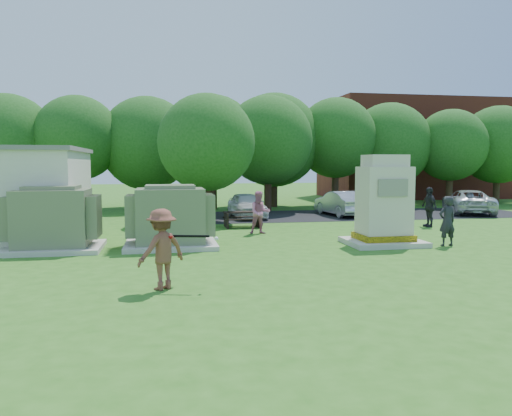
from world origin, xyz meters
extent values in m
plane|color=#2D6619|center=(0.00, 0.00, 0.00)|extent=(120.00, 120.00, 0.00)
cube|color=maroon|center=(18.00, 27.00, 4.00)|extent=(15.00, 8.00, 8.00)
cube|color=#232326|center=(7.00, 13.50, 0.01)|extent=(20.00, 6.00, 0.01)
cube|color=beige|center=(-6.50, 4.50, 0.07)|extent=(3.00, 2.40, 0.15)
cube|color=#666F4F|center=(-6.50, 4.50, 1.05)|extent=(2.20, 1.80, 1.80)
cube|color=#666F4F|center=(-6.50, 4.50, 2.01)|extent=(1.60, 1.30, 0.12)
cube|color=#666F4F|center=(-7.77, 4.50, 1.07)|extent=(0.32, 1.50, 1.35)
cube|color=#666F4F|center=(-5.23, 4.50, 1.07)|extent=(0.32, 1.50, 1.35)
cube|color=beige|center=(-2.80, 4.50, 0.07)|extent=(3.00, 2.40, 0.15)
cube|color=#636F4D|center=(-2.80, 4.50, 1.05)|extent=(2.20, 1.80, 1.80)
cube|color=#636F4D|center=(-2.80, 4.50, 2.01)|extent=(1.60, 1.30, 0.12)
cube|color=#636F4D|center=(-4.07, 4.50, 1.07)|extent=(0.32, 1.50, 1.35)
cube|color=#636F4D|center=(-1.53, 4.50, 1.07)|extent=(0.32, 1.50, 1.35)
cube|color=beige|center=(4.37, 3.65, 0.09)|extent=(2.52, 2.06, 0.17)
cube|color=yellow|center=(4.37, 3.65, 0.27)|extent=(1.78, 1.43, 0.21)
cube|color=beige|center=(4.37, 3.65, 1.52)|extent=(1.60, 1.26, 2.29)
cube|color=beige|center=(4.37, 3.65, 2.87)|extent=(1.32, 1.03, 0.40)
cube|color=gray|center=(4.37, 2.98, 1.98)|extent=(1.03, 0.05, 0.57)
cube|color=black|center=(0.34, 9.21, 0.67)|extent=(1.62, 0.63, 0.05)
cube|color=black|center=(0.34, 9.71, 0.40)|extent=(1.62, 0.23, 0.05)
cube|color=black|center=(0.34, 8.71, 0.40)|extent=(1.62, 0.23, 0.05)
cube|color=black|center=(-0.36, 9.21, 0.33)|extent=(0.07, 1.22, 0.67)
cube|color=black|center=(1.04, 9.21, 0.33)|extent=(0.07, 1.22, 0.67)
imported|color=brown|center=(-3.06, -1.23, 0.89)|extent=(1.32, 1.19, 1.78)
imported|color=black|center=(6.35, 2.98, 0.84)|extent=(0.64, 0.45, 1.68)
imported|color=#C2668C|center=(0.70, 7.01, 0.85)|extent=(0.84, 0.66, 1.70)
imported|color=#252429|center=(8.45, 7.87, 0.88)|extent=(0.48, 1.05, 1.76)
imported|color=silver|center=(1.19, 13.04, 0.65)|extent=(1.79, 3.93, 1.31)
imported|color=#BBBABF|center=(6.30, 13.18, 0.67)|extent=(1.81, 4.16, 1.33)
imported|color=black|center=(8.80, 13.50, 0.64)|extent=(3.29, 4.76, 1.28)
imported|color=silver|center=(13.75, 13.04, 0.66)|extent=(3.80, 5.23, 1.32)
cylinder|color=black|center=(-2.44, -1.25, 1.17)|extent=(0.84, 0.25, 0.06)
cylinder|color=maroon|center=(-2.94, -1.33, 1.17)|extent=(0.23, 0.11, 0.06)
sphere|color=white|center=(-1.88, -1.38, 1.12)|extent=(0.09, 0.09, 0.09)
cylinder|color=#47301E|center=(-12.00, 19.40, 1.20)|extent=(0.44, 0.44, 2.40)
sphere|color=#235B1C|center=(-12.00, 19.40, 4.08)|extent=(5.60, 5.60, 5.60)
cylinder|color=#47301E|center=(-8.00, 18.80, 1.40)|extent=(0.44, 0.44, 2.80)
sphere|color=#235B1C|center=(-8.00, 18.80, 4.30)|extent=(5.00, 5.00, 5.00)
cylinder|color=#47301E|center=(-4.00, 19.60, 1.15)|extent=(0.44, 0.44, 2.30)
sphere|color=#235B1C|center=(-4.00, 19.60, 4.04)|extent=(5.80, 5.80, 5.80)
cylinder|color=#47301E|center=(0.00, 18.70, 1.35)|extent=(0.44, 0.44, 2.70)
sphere|color=#235B1C|center=(0.00, 18.70, 4.32)|extent=(5.40, 5.40, 5.40)
cylinder|color=#47301E|center=(4.00, 19.30, 1.25)|extent=(0.44, 0.44, 2.50)
sphere|color=#235B1C|center=(4.00, 19.30, 4.30)|extent=(6.00, 6.00, 6.00)
cylinder|color=#47301E|center=(8.00, 18.90, 1.45)|extent=(0.44, 0.44, 2.90)
sphere|color=#235B1C|center=(8.00, 18.90, 4.46)|extent=(5.20, 5.20, 5.20)
cylinder|color=#47301E|center=(12.00, 19.50, 1.20)|extent=(0.44, 0.44, 2.40)
sphere|color=#235B1C|center=(12.00, 19.50, 4.08)|extent=(5.60, 5.60, 5.60)
cylinder|color=#47301E|center=(16.00, 18.60, 1.30)|extent=(0.44, 0.44, 2.60)
sphere|color=#235B1C|center=(16.00, 18.60, 4.04)|extent=(4.80, 4.80, 4.80)
cylinder|color=#47301E|center=(20.00, 19.20, 1.25)|extent=(0.44, 0.44, 2.50)
sphere|color=#235B1C|center=(20.00, 19.20, 4.12)|extent=(5.40, 5.40, 5.40)
cylinder|color=#47301E|center=(-1.00, 11.50, 1.20)|extent=(0.44, 0.44, 2.40)
sphere|color=#235B1C|center=(-1.00, 11.50, 3.78)|extent=(4.60, 4.60, 4.60)
cylinder|color=#47301E|center=(3.00, 16.50, 1.30)|extent=(0.44, 0.44, 2.60)
sphere|color=#235B1C|center=(3.00, 16.50, 4.16)|extent=(5.20, 5.20, 5.20)
camera|label=1|loc=(-2.98, -12.22, 2.74)|focal=35.00mm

